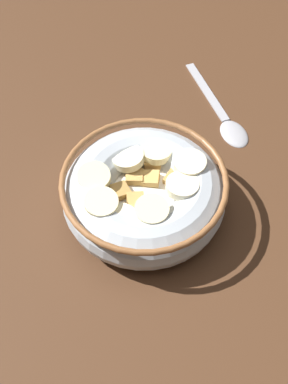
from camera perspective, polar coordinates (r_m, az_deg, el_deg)
name	(u,v)px	position (r cm, az deg, el deg)	size (l,w,h in cm)	color
ground_plane	(144,215)	(54.65, 0.00, -2.46)	(100.20, 100.20, 2.00)	#472B19
cereal_bowl	(144,193)	(51.49, 0.00, -0.13)	(16.03, 16.03, 5.56)	#B2BCC6
spoon	(227,120)	(61.86, 8.84, 7.63)	(12.18, 11.09, 0.80)	#A5A5AD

